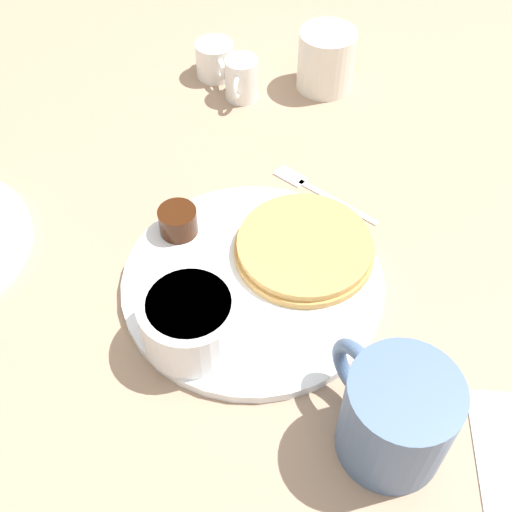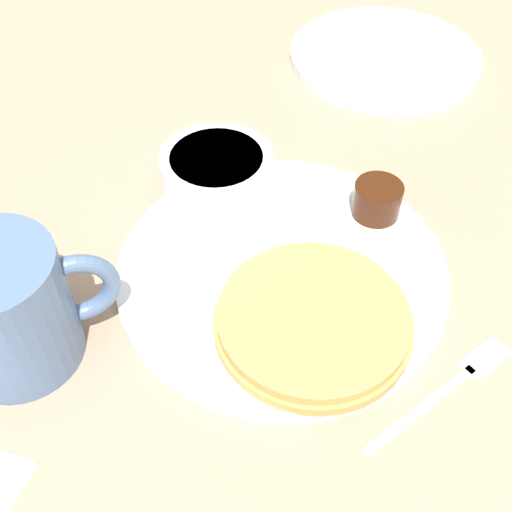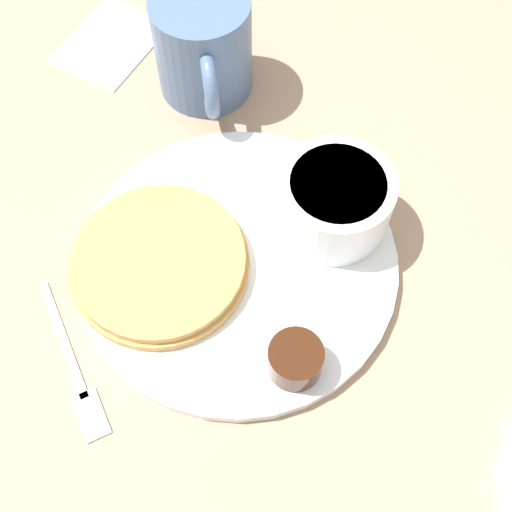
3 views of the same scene
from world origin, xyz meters
name	(u,v)px [view 3 (image 3 of 3)]	position (x,y,z in m)	size (l,w,h in m)	color
ground_plane	(238,265)	(0.00, 0.00, 0.00)	(4.00, 4.00, 0.00)	#9E7F66
plate	(238,262)	(0.00, 0.00, 0.01)	(0.28, 0.28, 0.01)	white
pancake_stack	(159,263)	(0.04, -0.05, 0.02)	(0.15, 0.15, 0.02)	tan
bowl	(335,200)	(-0.08, 0.05, 0.04)	(0.10, 0.10, 0.06)	white
syrup_cup	(295,360)	(0.06, 0.09, 0.03)	(0.04, 0.04, 0.03)	#38190A
butter_ramekin	(353,219)	(-0.08, 0.07, 0.03)	(0.05, 0.05, 0.05)	white
coffee_mug	(203,48)	(-0.16, -0.14, 0.05)	(0.11, 0.11, 0.10)	slate
fork	(77,375)	(0.15, -0.05, 0.00)	(0.09, 0.13, 0.00)	silver
napkin	(111,41)	(-0.15, -0.26, 0.00)	(0.12, 0.09, 0.00)	white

